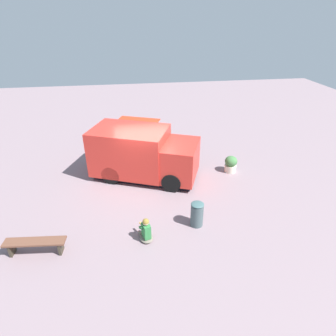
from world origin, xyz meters
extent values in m
plane|color=gray|center=(0.00, 0.00, 0.00)|extent=(40.00, 40.00, 0.00)
cube|color=red|center=(0.71, 0.62, 1.25)|extent=(3.29, 3.87, 2.03)
cube|color=red|center=(-0.17, -1.55, 1.01)|extent=(2.50, 2.10, 1.56)
cube|color=black|center=(-0.43, -2.18, 1.28)|extent=(1.65, 0.70, 0.59)
cube|color=black|center=(1.74, 0.19, 1.37)|extent=(0.71, 1.68, 0.71)
cube|color=red|center=(2.01, 0.08, 2.22)|extent=(1.30, 2.05, 0.03)
cube|color=black|center=(0.45, -0.03, 0.11)|extent=(3.32, 4.79, 0.23)
cylinder|color=black|center=(-1.03, -1.00, 0.42)|extent=(0.52, 0.86, 0.84)
cylinder|color=black|center=(0.82, -1.75, 0.42)|extent=(0.52, 0.86, 0.84)
cylinder|color=black|center=(0.01, 1.53, 0.42)|extent=(0.52, 0.86, 0.84)
cylinder|color=black|center=(1.85, 0.78, 0.42)|extent=(0.52, 0.86, 0.84)
ellipsoid|color=#72685C|center=(-3.84, 0.30, 0.07)|extent=(0.63, 0.57, 0.14)
cube|color=#72685C|center=(-3.62, 0.26, 0.06)|extent=(0.38, 0.21, 0.11)
cube|color=#72685C|center=(-3.67, 0.46, 0.06)|extent=(0.38, 0.21, 0.11)
cube|color=#317C40|center=(-3.84, 0.30, 0.39)|extent=(0.40, 0.31, 0.51)
sphere|color=#D8AB88|center=(-3.84, 0.30, 0.75)|extent=(0.21, 0.21, 0.21)
sphere|color=olive|center=(-3.84, 0.30, 0.77)|extent=(0.22, 0.22, 0.22)
cube|color=#317C40|center=(-3.67, 0.24, 0.46)|extent=(0.35, 0.19, 0.27)
cube|color=#317C40|center=(-3.73, 0.44, 0.46)|extent=(0.35, 0.19, 0.27)
cylinder|color=#E7AB50|center=(-3.54, 0.39, 0.39)|extent=(0.35, 0.24, 0.08)
cube|color=#6BA244|center=(-3.54, 0.39, 0.40)|extent=(0.28, 0.18, 0.02)
cylinder|color=#B67349|center=(4.35, -1.51, 0.16)|extent=(0.57, 0.57, 0.32)
torus|color=#B5794F|center=(4.35, -1.51, 0.31)|extent=(0.60, 0.60, 0.04)
ellipsoid|color=#2C6938|center=(4.35, -1.51, 0.58)|extent=(0.70, 0.70, 0.59)
sphere|color=#DA3C98|center=(4.21, -1.35, 0.76)|extent=(0.09, 0.09, 0.09)
sphere|color=#E53890|center=(4.41, -1.78, 0.68)|extent=(0.07, 0.07, 0.07)
sphere|color=#EC498D|center=(4.22, -1.75, 0.69)|extent=(0.06, 0.06, 0.06)
sphere|color=#F14282|center=(4.48, -1.25, 0.62)|extent=(0.08, 0.08, 0.08)
sphere|color=#EB388D|center=(4.58, -1.35, 0.67)|extent=(0.06, 0.06, 0.06)
sphere|color=#ED3588|center=(4.54, -1.29, 0.61)|extent=(0.08, 0.08, 0.08)
cylinder|color=beige|center=(0.25, -4.07, 0.17)|extent=(0.55, 0.55, 0.33)
torus|color=beige|center=(0.25, -4.07, 0.32)|extent=(0.57, 0.57, 0.04)
ellipsoid|color=#447942|center=(0.25, -4.07, 0.55)|extent=(0.58, 0.58, 0.49)
sphere|color=red|center=(0.42, -4.12, 0.70)|extent=(0.09, 0.09, 0.09)
sphere|color=red|center=(0.50, -4.06, 0.58)|extent=(0.06, 0.06, 0.06)
sphere|color=#DC323C|center=(0.14, -4.27, 0.63)|extent=(0.09, 0.09, 0.09)
sphere|color=red|center=(0.43, -4.09, 0.69)|extent=(0.07, 0.07, 0.07)
cube|color=brown|center=(-3.91, 3.79, 0.47)|extent=(0.58, 1.93, 0.06)
cube|color=#3A3326|center=(-3.83, 4.55, 0.22)|extent=(0.35, 0.11, 0.44)
cube|color=#3A3326|center=(-3.98, 3.04, 0.22)|extent=(0.35, 0.11, 0.44)
cylinder|color=#46575A|center=(-3.33, -1.55, 0.43)|extent=(0.45, 0.45, 0.85)
ellipsoid|color=#416061|center=(-3.33, -1.55, 0.89)|extent=(0.46, 0.46, 0.10)
camera|label=1|loc=(-11.12, 0.67, 6.76)|focal=30.45mm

